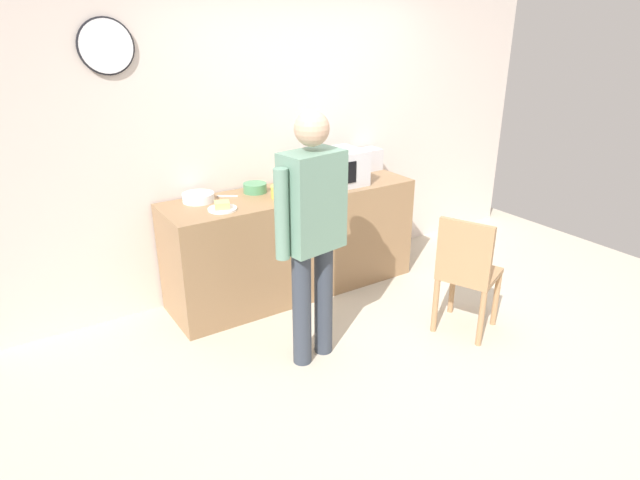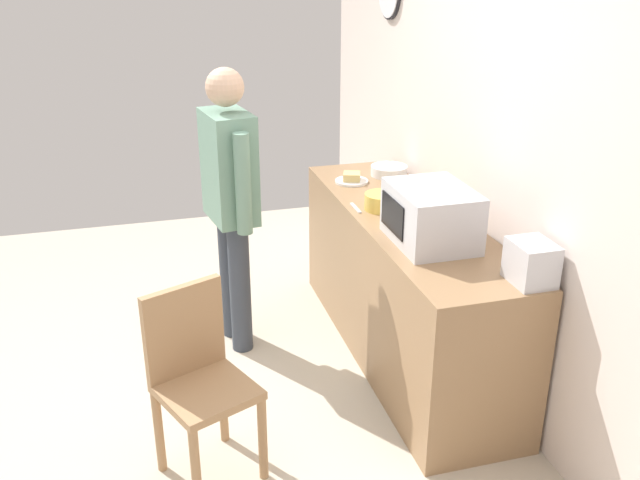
% 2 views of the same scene
% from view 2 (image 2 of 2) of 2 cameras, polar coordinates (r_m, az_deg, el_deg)
% --- Properties ---
extents(ground_plane, '(6.00, 6.00, 0.00)m').
position_cam_2_polar(ground_plane, '(4.02, -8.66, -13.44)').
color(ground_plane, beige).
extents(back_wall, '(5.40, 0.13, 2.60)m').
position_cam_2_polar(back_wall, '(3.91, 14.17, 6.41)').
color(back_wall, silver).
rests_on(back_wall, ground_plane).
extents(kitchen_counter, '(2.18, 0.62, 0.92)m').
position_cam_2_polar(kitchen_counter, '(4.28, 6.88, -3.76)').
color(kitchen_counter, '#93704C').
rests_on(kitchen_counter, ground_plane).
extents(microwave, '(0.50, 0.39, 0.30)m').
position_cam_2_polar(microwave, '(3.69, 9.03, 1.98)').
color(microwave, silver).
rests_on(microwave, kitchen_counter).
extents(sandwich_plate, '(0.22, 0.22, 0.07)m').
position_cam_2_polar(sandwich_plate, '(4.65, 2.60, 4.98)').
color(sandwich_plate, white).
rests_on(sandwich_plate, kitchen_counter).
extents(salad_bowl, '(0.21, 0.21, 0.10)m').
position_cam_2_polar(salad_bowl, '(4.16, 5.08, 3.13)').
color(salad_bowl, gold).
rests_on(salad_bowl, kitchen_counter).
extents(cereal_bowl, '(0.25, 0.25, 0.07)m').
position_cam_2_polar(cereal_bowl, '(4.81, 5.64, 5.64)').
color(cereal_bowl, white).
rests_on(cereal_bowl, kitchen_counter).
extents(mixing_bowl, '(0.19, 0.19, 0.08)m').
position_cam_2_polar(mixing_bowl, '(4.37, 7.59, 3.85)').
color(mixing_bowl, '#4C8E60').
rests_on(mixing_bowl, kitchen_counter).
extents(toaster, '(0.22, 0.18, 0.20)m').
position_cam_2_polar(toaster, '(3.36, 16.83, -1.78)').
color(toaster, silver).
rests_on(toaster, kitchen_counter).
extents(fork_utensil, '(0.17, 0.02, 0.01)m').
position_cam_2_polar(fork_utensil, '(4.18, 2.92, 2.63)').
color(fork_utensil, silver).
rests_on(fork_utensil, kitchen_counter).
extents(spoon_utensil, '(0.15, 0.11, 0.01)m').
position_cam_2_polar(spoon_utensil, '(4.60, 6.61, 4.42)').
color(spoon_utensil, silver).
rests_on(spoon_utensil, kitchen_counter).
extents(person_standing, '(0.58, 0.30, 1.74)m').
position_cam_2_polar(person_standing, '(4.19, -7.32, 3.96)').
color(person_standing, '#333B47').
rests_on(person_standing, ground_plane).
extents(wooden_chair, '(0.53, 0.53, 0.94)m').
position_cam_2_polar(wooden_chair, '(3.36, -9.90, -10.74)').
color(wooden_chair, '#A87F56').
rests_on(wooden_chair, ground_plane).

